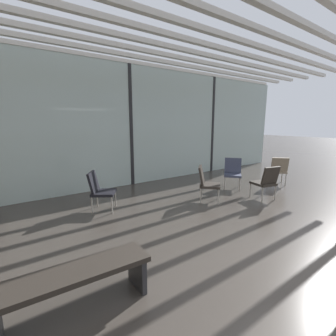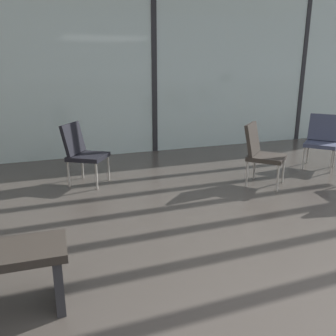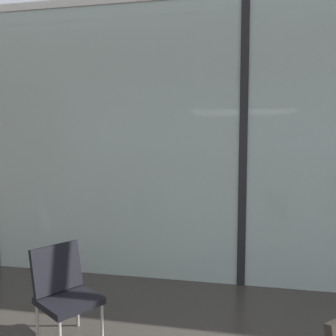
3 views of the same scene
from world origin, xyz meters
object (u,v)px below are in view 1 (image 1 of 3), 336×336
object	(u,v)px
parked_airplane	(100,123)
lounge_chair_5	(233,171)
lounge_chair_4	(266,181)
waiting_bench	(76,280)
lounge_chair_6	(100,189)
lounge_chair_1	(278,169)
lounge_chair_0	(207,181)

from	to	relation	value
parked_airplane	lounge_chair_5	bearing A→B (deg)	-78.78
parked_airplane	lounge_chair_5	xyz separation A→B (m)	(1.40, -7.04, -1.38)
lounge_chair_4	waiting_bench	world-z (taller)	lounge_chair_4
lounge_chair_4	lounge_chair_6	bearing A→B (deg)	-12.95
lounge_chair_5	waiting_bench	xyz separation A→B (m)	(-5.04, -2.14, -0.13)
lounge_chair_4	lounge_chair_6	xyz separation A→B (m)	(-3.63, 1.72, 0.00)
lounge_chair_1	lounge_chair_6	bearing A→B (deg)	35.20
lounge_chair_1	lounge_chair_6	distance (m)	5.41
parked_airplane	lounge_chair_1	world-z (taller)	parked_airplane
lounge_chair_4	lounge_chair_6	distance (m)	4.01
lounge_chair_0	lounge_chair_1	world-z (taller)	same
lounge_chair_1	lounge_chair_5	world-z (taller)	same
lounge_chair_6	waiting_bench	size ratio (longest dim) A/B	0.57
lounge_chair_0	lounge_chair_4	xyz separation A→B (m)	(1.27, -0.80, 0.00)
lounge_chair_0	lounge_chair_6	world-z (taller)	same
lounge_chair_4	lounge_chair_5	bearing A→B (deg)	-88.05
lounge_chair_5	lounge_chair_6	size ratio (longest dim) A/B	1.00
parked_airplane	lounge_chair_5	size ratio (longest dim) A/B	12.31
lounge_chair_4	lounge_chair_5	xyz separation A→B (m)	(0.22, 1.22, 0.00)
lounge_chair_6	lounge_chair_5	bearing A→B (deg)	-63.79
lounge_chair_1	lounge_chair_5	bearing A→B (deg)	24.55
lounge_chair_5	lounge_chair_1	bearing A→B (deg)	27.89
parked_airplane	waiting_bench	world-z (taller)	parked_airplane
lounge_chair_1	lounge_chair_6	xyz separation A→B (m)	(-5.30, 1.09, 0.00)
lounge_chair_4	waiting_bench	size ratio (longest dim) A/B	0.57
lounge_chair_1	waiting_bench	xyz separation A→B (m)	(-6.49, -1.55, -0.13)
parked_airplane	lounge_chair_5	distance (m)	7.31
parked_airplane	lounge_chair_4	bearing A→B (deg)	-81.93
lounge_chair_0	lounge_chair_1	bearing A→B (deg)	-45.71
lounge_chair_4	lounge_chair_5	distance (m)	1.24
lounge_chair_5	lounge_chair_6	world-z (taller)	same
parked_airplane	lounge_chair_4	xyz separation A→B (m)	(1.17, -8.26, -1.38)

